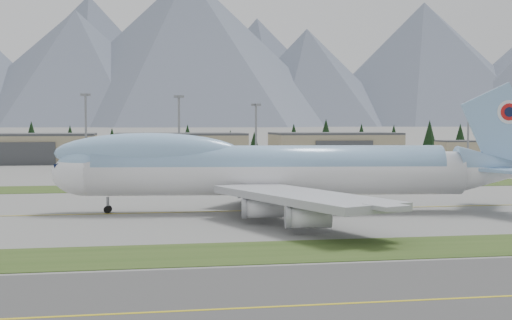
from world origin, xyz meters
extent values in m
plane|color=slate|center=(0.00, 0.00, 0.00)|extent=(7000.00, 7000.00, 0.00)
cube|color=#2E4619|center=(0.00, -38.00, 0.00)|extent=(400.00, 14.00, 0.08)
cube|color=#2E4619|center=(0.00, 45.00, 0.00)|extent=(400.00, 18.00, 0.08)
cube|color=gold|center=(0.00, 0.00, 0.00)|extent=(400.00, 0.40, 0.02)
cylinder|color=white|center=(-9.40, -2.27, 6.44)|extent=(62.61, 14.93, 7.22)
cylinder|color=#87B2DE|center=(-10.50, -2.13, 7.77)|extent=(58.13, 13.82, 6.66)
ellipsoid|color=white|center=(-40.26, 1.62, 6.44)|extent=(12.36, 8.61, 7.22)
ellipsoid|color=#87B2DE|center=(-40.26, 1.62, 7.77)|extent=(10.35, 7.28, 6.12)
ellipsoid|color=#87B2DE|center=(-30.34, 0.37, 9.88)|extent=(31.18, 9.91, 6.66)
cube|color=#0C1433|center=(-44.11, 2.10, 7.89)|extent=(2.72, 3.16, 1.44)
cone|color=white|center=(26.96, -6.84, 6.44)|extent=(14.11, 8.68, 7.07)
cone|color=#87B2DE|center=(26.96, -6.84, 7.77)|extent=(12.93, 7.92, 6.44)
cube|color=#87B2DE|center=(28.07, -6.98, 13.99)|extent=(13.43, 2.34, 15.33)
cylinder|color=white|center=(29.44, -6.71, 16.66)|extent=(3.99, 0.72, 4.00)
cylinder|color=red|center=(29.46, -6.60, 16.66)|extent=(2.89, 0.58, 2.89)
cylinder|color=#0C1433|center=(29.47, -6.49, 16.66)|extent=(1.68, 0.43, 1.67)
cube|color=#87B2DE|center=(30.00, -0.51, 7.11)|extent=(12.15, 13.89, 0.51)
cube|color=#A9AAB1|center=(-4.91, 15.64, 4.44)|extent=(27.82, 33.31, 1.11)
cube|color=#A9AAB1|center=(-9.49, -20.73, 4.44)|extent=(21.71, 34.89, 1.11)
cylinder|color=white|center=(-10.53, 11.87, 2.33)|extent=(6.08, 3.48, 2.78)
cylinder|color=white|center=(-3.84, 21.44, 2.33)|extent=(6.08, 3.48, 2.78)
cylinder|color=white|center=(-14.00, -15.68, 2.33)|extent=(6.08, 3.48, 2.78)
cylinder|color=white|center=(-9.89, -26.61, 2.33)|extent=(6.08, 3.48, 2.78)
cylinder|color=slate|center=(-36.95, 1.20, 1.33)|extent=(0.55, 0.55, 2.67)
cylinder|color=slate|center=(-10.64, 1.25, 1.44)|extent=(0.69, 0.69, 2.89)
cylinder|color=slate|center=(-11.47, -5.37, 1.44)|extent=(0.69, 0.69, 2.89)
cylinder|color=slate|center=(-5.13, 0.55, 1.44)|extent=(0.69, 0.69, 2.89)
cylinder|color=slate|center=(-5.96, -6.06, 1.44)|extent=(0.69, 0.69, 2.89)
cylinder|color=black|center=(-37.01, 0.76, 0.61)|extent=(1.26, 0.54, 1.22)
cylinder|color=black|center=(-36.89, 1.64, 0.61)|extent=(1.26, 0.54, 1.22)
cylinder|color=black|center=(-10.64, 1.25, 0.67)|extent=(1.39, 0.72, 1.33)
cylinder|color=black|center=(-11.47, -5.37, 0.67)|extent=(1.39, 0.72, 1.33)
cylinder|color=black|center=(-5.13, 0.55, 0.67)|extent=(1.39, 0.72, 1.33)
cylinder|color=black|center=(-5.96, -6.06, 0.67)|extent=(1.39, 0.72, 1.33)
cube|color=#9A936C|center=(-70.00, 150.00, 5.00)|extent=(48.00, 26.00, 10.00)
cube|color=#3A3C3F|center=(-70.00, 150.00, 10.40)|extent=(48.00, 26.00, 0.80)
cube|color=#3A3C3F|center=(-70.00, 136.70, 4.00)|extent=(22.08, 0.60, 8.00)
cube|color=#9A936C|center=(-15.00, 150.00, 5.00)|extent=(48.00, 26.00, 10.00)
cube|color=#3A3C3F|center=(-15.00, 150.00, 10.40)|extent=(48.00, 26.00, 0.80)
cube|color=#3A3C3F|center=(-15.00, 136.70, 4.00)|extent=(22.08, 0.60, 8.00)
cube|color=#9A936C|center=(45.00, 150.00, 5.00)|extent=(48.00, 26.00, 10.00)
cube|color=#3A3C3F|center=(45.00, 150.00, 10.40)|extent=(48.00, 26.00, 0.80)
cube|color=#3A3C3F|center=(45.00, 136.70, 4.00)|extent=(22.08, 0.60, 8.00)
cube|color=#9A936C|center=(95.00, 148.00, 3.50)|extent=(14.00, 12.00, 7.00)
cube|color=#3A3C3F|center=(95.00, 148.00, 7.30)|extent=(14.00, 12.00, 0.60)
cylinder|color=slate|center=(-47.21, 113.87, 11.57)|extent=(0.70, 0.70, 23.14)
cube|color=slate|center=(-47.21, 113.87, 23.54)|extent=(3.20, 3.20, 0.80)
cylinder|color=slate|center=(-18.20, 107.18, 11.26)|extent=(0.70, 0.70, 22.52)
cube|color=slate|center=(-18.20, 107.18, 22.92)|extent=(3.20, 3.20, 0.80)
cylinder|color=slate|center=(7.27, 112.14, 10.07)|extent=(0.70, 0.70, 20.13)
cube|color=slate|center=(7.27, 112.14, 20.53)|extent=(3.20, 3.20, 0.80)
cylinder|color=slate|center=(80.14, 108.68, 10.49)|extent=(0.70, 0.70, 20.98)
cube|color=slate|center=(80.14, 108.68, 21.38)|extent=(3.20, 3.20, 0.80)
imported|color=white|center=(-35.84, 120.22, 0.00)|extent=(3.31, 3.97, 1.28)
imported|color=gold|center=(6.46, 112.33, 0.00)|extent=(3.43, 1.85, 1.07)
imported|color=silver|center=(53.85, 119.49, 0.00)|extent=(2.04, 4.28, 1.20)
cone|color=black|center=(-77.23, 214.46, 7.67)|extent=(8.59, 8.59, 15.34)
cone|color=black|center=(-60.16, 211.70, 6.76)|extent=(7.57, 7.57, 13.52)
cone|color=black|center=(-41.73, 214.51, 6.15)|extent=(6.88, 6.88, 12.29)
cone|color=black|center=(-27.55, 214.58, 5.17)|extent=(5.79, 5.79, 10.34)
cone|color=black|center=(-7.64, 208.72, 6.91)|extent=(7.74, 7.74, 13.81)
cone|color=black|center=(12.47, 210.62, 5.59)|extent=(6.26, 6.26, 11.19)
cone|color=black|center=(24.43, 214.85, 5.21)|extent=(5.84, 5.84, 10.42)
cone|color=black|center=(43.24, 213.02, 7.10)|extent=(7.95, 7.95, 14.20)
cone|color=black|center=(57.75, 208.32, 8.21)|extent=(9.20, 9.20, 16.42)
cone|color=black|center=(75.91, 210.19, 7.07)|extent=(7.92, 7.92, 14.15)
cone|color=black|center=(94.16, 215.20, 6.83)|extent=(7.65, 7.65, 13.67)
cone|color=black|center=(113.09, 215.85, 7.97)|extent=(8.93, 8.93, 15.94)
cone|color=black|center=(129.44, 215.89, 7.09)|extent=(7.94, 7.94, 14.18)
cone|color=#505B6B|center=(-200.00, 2165.24, 180.06)|extent=(793.35, 793.35, 360.12)
cone|color=white|center=(-200.00, 2165.24, 288.09)|extent=(301.47, 301.47, 144.05)
cone|color=#505B6B|center=(150.00, 2197.50, 248.60)|extent=(1044.21, 1044.21, 497.20)
cone|color=white|center=(150.00, 2197.50, 397.76)|extent=(396.80, 396.80, 198.88)
cone|color=#505B6B|center=(550.00, 2220.36, 162.96)|extent=(664.51, 664.51, 325.93)
cone|color=white|center=(550.00, 2220.36, 260.74)|extent=(252.51, 252.51, 130.37)
cone|color=#505B6B|center=(1000.00, 2301.27, 219.93)|extent=(960.41, 960.41, 439.86)
cone|color=white|center=(1000.00, 2301.27, 351.88)|extent=(364.95, 364.95, 175.94)
cone|color=#505B6B|center=(-200.00, 2900.00, 265.61)|extent=(1062.43, 1062.43, 531.21)
cone|color=white|center=(-200.00, 2900.00, 414.35)|extent=(424.97, 424.97, 233.73)
cone|color=#505B6B|center=(500.00, 2900.00, 227.69)|extent=(910.78, 910.78, 455.39)
cone|color=white|center=(500.00, 2900.00, 355.20)|extent=(364.31, 364.31, 200.37)
cone|color=#505B6B|center=(1200.00, 2900.00, 220.66)|extent=(882.63, 882.63, 441.32)
cone|color=white|center=(1200.00, 2900.00, 344.23)|extent=(353.05, 353.05, 194.18)
camera|label=1|loc=(-33.02, -117.88, 15.05)|focal=50.00mm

